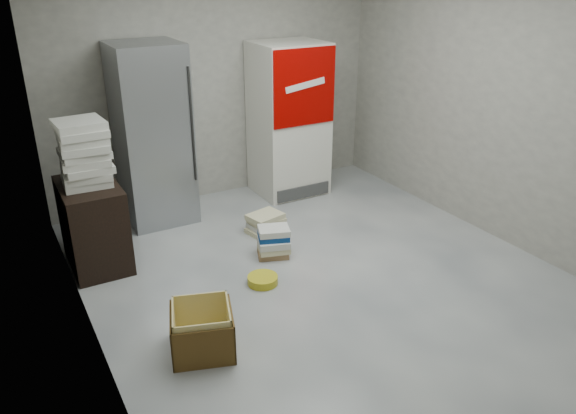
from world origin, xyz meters
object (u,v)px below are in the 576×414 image
(steel_fridge, at_px, (152,135))
(coke_cooler, at_px, (289,120))
(phonebook_stack_main, at_px, (274,242))
(cardboard_box, at_px, (202,333))
(wood_shelf, at_px, (94,225))

(steel_fridge, height_order, coke_cooler, steel_fridge)
(phonebook_stack_main, relative_size, cardboard_box, 0.65)
(phonebook_stack_main, bearing_deg, cardboard_box, -121.41)
(wood_shelf, height_order, phonebook_stack_main, wood_shelf)
(coke_cooler, bearing_deg, wood_shelf, -163.72)
(coke_cooler, height_order, cardboard_box, coke_cooler)
(wood_shelf, xyz_separation_m, cardboard_box, (0.39, -1.71, -0.25))
(phonebook_stack_main, bearing_deg, coke_cooler, 72.24)
(cardboard_box, bearing_deg, steel_fridge, 97.95)
(wood_shelf, distance_m, cardboard_box, 1.77)
(steel_fridge, distance_m, wood_shelf, 1.23)
(cardboard_box, bearing_deg, wood_shelf, 121.03)
(coke_cooler, height_order, phonebook_stack_main, coke_cooler)
(steel_fridge, xyz_separation_m, wood_shelf, (-0.83, -0.73, -0.55))
(cardboard_box, bearing_deg, phonebook_stack_main, 60.30)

